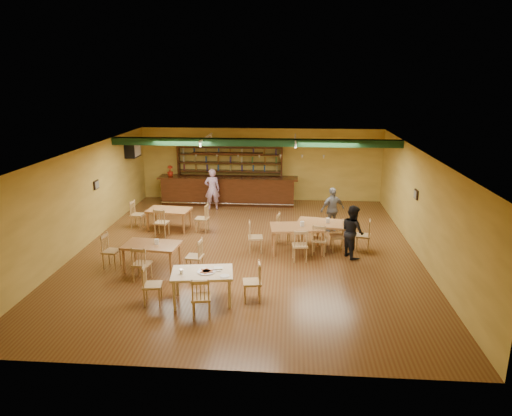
# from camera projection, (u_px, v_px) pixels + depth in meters

# --- Properties ---
(floor) EXTENTS (12.00, 12.00, 0.00)m
(floor) POSITION_uv_depth(u_px,v_px,m) (247.00, 250.00, 14.11)
(floor) COLOR brown
(floor) RESTS_ON ground
(ceiling_beam) EXTENTS (10.00, 0.30, 0.25)m
(ceiling_beam) POSITION_uv_depth(u_px,v_px,m) (255.00, 142.00, 16.01)
(ceiling_beam) COLOR black
(ceiling_beam) RESTS_ON ceiling
(track_rail_left) EXTENTS (0.05, 2.50, 0.05)m
(track_rail_left) POSITION_uv_depth(u_px,v_px,m) (206.00, 138.00, 16.69)
(track_rail_left) COLOR silver
(track_rail_left) RESTS_ON ceiling
(track_rail_right) EXTENTS (0.05, 2.50, 0.05)m
(track_rail_right) POSITION_uv_depth(u_px,v_px,m) (295.00, 138.00, 16.46)
(track_rail_right) COLOR silver
(track_rail_right) RESTS_ON ceiling
(ac_unit) EXTENTS (0.34, 0.70, 0.48)m
(ac_unit) POSITION_uv_depth(u_px,v_px,m) (133.00, 149.00, 17.84)
(ac_unit) COLOR silver
(ac_unit) RESTS_ON wall_left
(picture_left) EXTENTS (0.04, 0.34, 0.28)m
(picture_left) POSITION_uv_depth(u_px,v_px,m) (96.00, 185.00, 14.96)
(picture_left) COLOR black
(picture_left) RESTS_ON wall_left
(picture_right) EXTENTS (0.04, 0.34, 0.28)m
(picture_right) POSITION_uv_depth(u_px,v_px,m) (416.00, 194.00, 13.76)
(picture_right) COLOR black
(picture_right) RESTS_ON wall_right
(bar_counter) EXTENTS (5.64, 0.85, 1.13)m
(bar_counter) POSITION_uv_depth(u_px,v_px,m) (228.00, 191.00, 18.98)
(bar_counter) COLOR #32180A
(bar_counter) RESTS_ON ground
(back_bar_hutch) EXTENTS (4.36, 0.40, 2.28)m
(back_bar_hutch) POSITION_uv_depth(u_px,v_px,m) (230.00, 174.00, 19.43)
(back_bar_hutch) COLOR #32180A
(back_bar_hutch) RESTS_ON ground
(poinsettia) EXTENTS (0.31, 0.31, 0.43)m
(poinsettia) POSITION_uv_depth(u_px,v_px,m) (170.00, 171.00, 18.94)
(poinsettia) COLOR #A5220F
(poinsettia) RESTS_ON bar_counter
(dining_table_a) EXTENTS (1.51, 1.02, 0.71)m
(dining_table_a) POSITION_uv_depth(u_px,v_px,m) (169.00, 219.00, 15.89)
(dining_table_a) COLOR #AD6B3D
(dining_table_a) RESTS_ON ground
(dining_table_b) EXTENTS (1.68, 1.19, 0.77)m
(dining_table_b) POSITION_uv_depth(u_px,v_px,m) (322.00, 234.00, 14.31)
(dining_table_b) COLOR #AD6B3D
(dining_table_b) RESTS_ON ground
(dining_table_c) EXTENTS (1.55, 1.02, 0.73)m
(dining_table_c) POSITION_uv_depth(u_px,v_px,m) (152.00, 257.00, 12.58)
(dining_table_c) COLOR #AD6B3D
(dining_table_c) RESTS_ON ground
(dining_table_d) EXTENTS (1.67, 1.11, 0.79)m
(dining_table_d) POSITION_uv_depth(u_px,v_px,m) (297.00, 239.00, 13.89)
(dining_table_d) COLOR #AD6B3D
(dining_table_d) RESTS_ON ground
(near_table) EXTENTS (1.51, 1.09, 0.75)m
(near_table) POSITION_uv_depth(u_px,v_px,m) (203.00, 287.00, 10.79)
(near_table) COLOR beige
(near_table) RESTS_ON ground
(pizza_tray) EXTENTS (0.53, 0.53, 0.01)m
(pizza_tray) POSITION_uv_depth(u_px,v_px,m) (206.00, 272.00, 10.67)
(pizza_tray) COLOR silver
(pizza_tray) RESTS_ON near_table
(parmesan_shaker) EXTENTS (0.08, 0.08, 0.11)m
(parmesan_shaker) POSITION_uv_depth(u_px,v_px,m) (181.00, 272.00, 10.56)
(parmesan_shaker) COLOR #EAE5C6
(parmesan_shaker) RESTS_ON near_table
(napkin_stack) EXTENTS (0.21, 0.17, 0.03)m
(napkin_stack) POSITION_uv_depth(u_px,v_px,m) (219.00, 268.00, 10.85)
(napkin_stack) COLOR white
(napkin_stack) RESTS_ON near_table
(pizza_server) EXTENTS (0.33, 0.12, 0.00)m
(pizza_server) POSITION_uv_depth(u_px,v_px,m) (213.00, 271.00, 10.71)
(pizza_server) COLOR silver
(pizza_server) RESTS_ON pizza_tray
(side_plate) EXTENTS (0.25, 0.25, 0.01)m
(side_plate) POSITION_uv_depth(u_px,v_px,m) (225.00, 276.00, 10.45)
(side_plate) COLOR white
(side_plate) RESTS_ON near_table
(patron_bar) EXTENTS (0.66, 0.51, 1.62)m
(patron_bar) POSITION_uv_depth(u_px,v_px,m) (212.00, 189.00, 18.16)
(patron_bar) COLOR #984EAB
(patron_bar) RESTS_ON ground
(patron_right_a) EXTENTS (0.84, 0.92, 1.54)m
(patron_right_a) POSITION_uv_depth(u_px,v_px,m) (353.00, 231.00, 13.38)
(patron_right_a) COLOR black
(patron_right_a) RESTS_ON ground
(patron_right_b) EXTENTS (0.95, 0.73, 1.50)m
(patron_right_b) POSITION_uv_depth(u_px,v_px,m) (332.00, 209.00, 15.63)
(patron_right_b) COLOR slate
(patron_right_b) RESTS_ON ground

